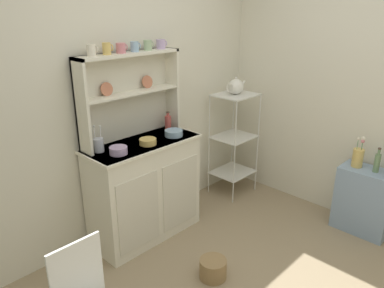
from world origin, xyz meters
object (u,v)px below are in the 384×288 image
(bowl_mixing_large, at_px, (118,150))
(cup_cream_0, at_px, (92,50))
(floor_basket, at_px, (213,269))
(porcelain_teapot, at_px, (236,87))
(bakers_rack, at_px, (234,134))
(flower_vase, at_px, (358,157))
(hutch_shelf_unit, at_px, (128,90))
(jam_bottle, at_px, (168,122))
(hutch_cabinet, at_px, (145,189))
(side_shelf_blue, at_px, (364,201))
(oil_bottle, at_px, (377,162))
(utensil_jar, at_px, (99,145))

(bowl_mixing_large, bearing_deg, cup_cream_0, 101.03)
(floor_basket, height_order, porcelain_teapot, porcelain_teapot)
(bakers_rack, relative_size, flower_vase, 3.87)
(hutch_shelf_unit, xyz_separation_m, jam_bottle, (0.38, -0.08, -0.35))
(hutch_cabinet, relative_size, flower_vase, 3.49)
(hutch_cabinet, relative_size, side_shelf_blue, 1.65)
(bakers_rack, distance_m, oil_bottle, 1.43)
(hutch_shelf_unit, height_order, floor_basket, hutch_shelf_unit)
(oil_bottle, bearing_deg, jam_bottle, 125.04)
(bowl_mixing_large, relative_size, utensil_jar, 0.64)
(floor_basket, bearing_deg, jam_bottle, 66.75)
(hutch_cabinet, bearing_deg, utensil_jar, 168.24)
(bakers_rack, xyz_separation_m, cup_cream_0, (-1.56, 0.16, 1.01))
(floor_basket, bearing_deg, porcelain_teapot, 32.79)
(side_shelf_blue, xyz_separation_m, porcelain_teapot, (-0.23, 1.36, 0.90))
(bowl_mixing_large, bearing_deg, oil_bottle, -38.18)
(utensil_jar, bearing_deg, bakers_rack, -4.07)
(utensil_jar, bearing_deg, oil_bottle, -39.87)
(bowl_mixing_large, bearing_deg, bakers_rack, 1.42)
(jam_bottle, xyz_separation_m, flower_vase, (1.07, -1.36, -0.27))
(bakers_rack, bearing_deg, utensil_jar, 175.93)
(hutch_cabinet, xyz_separation_m, jam_bottle, (0.38, 0.09, 0.52))
(jam_bottle, xyz_separation_m, oil_bottle, (1.07, -1.53, -0.27))
(side_shelf_blue, height_order, oil_bottle, oil_bottle)
(floor_basket, height_order, oil_bottle, oil_bottle)
(oil_bottle, bearing_deg, bowl_mixing_large, 141.82)
(flower_vase, distance_m, oil_bottle, 0.17)
(hutch_cabinet, bearing_deg, hutch_shelf_unit, 90.00)
(porcelain_teapot, bearing_deg, bakers_rack, 0.00)
(oil_bottle, bearing_deg, cup_cream_0, 138.68)
(hutch_cabinet, distance_m, bowl_mixing_large, 0.56)
(floor_basket, bearing_deg, cup_cream_0, 108.11)
(floor_basket, height_order, bowl_mixing_large, bowl_mixing_large)
(side_shelf_blue, xyz_separation_m, utensil_jar, (-1.82, 1.48, 0.66))
(bakers_rack, height_order, jam_bottle, bakers_rack)
(bakers_rack, bearing_deg, hutch_cabinet, 178.33)
(bakers_rack, bearing_deg, flower_vase, -79.64)
(floor_basket, xyz_separation_m, porcelain_teapot, (1.24, 0.80, 1.13))
(bakers_rack, bearing_deg, cup_cream_0, 174.21)
(jam_bottle, distance_m, flower_vase, 1.76)
(bakers_rack, xyz_separation_m, utensil_jar, (-1.60, 0.11, 0.28))
(jam_bottle, bearing_deg, bowl_mixing_large, -166.63)
(jam_bottle, xyz_separation_m, porcelain_teapot, (0.85, -0.12, 0.23))
(cup_cream_0, relative_size, utensil_jar, 0.39)
(hutch_cabinet, distance_m, utensil_jar, 0.63)
(cup_cream_0, bearing_deg, porcelain_teapot, -5.79)
(bowl_mixing_large, bearing_deg, floor_basket, -70.15)
(floor_basket, xyz_separation_m, cup_cream_0, (-0.31, 0.96, 1.61))
(hutch_cabinet, xyz_separation_m, bowl_mixing_large, (-0.30, -0.07, 0.47))
(flower_vase, bearing_deg, cup_cream_0, 141.86)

